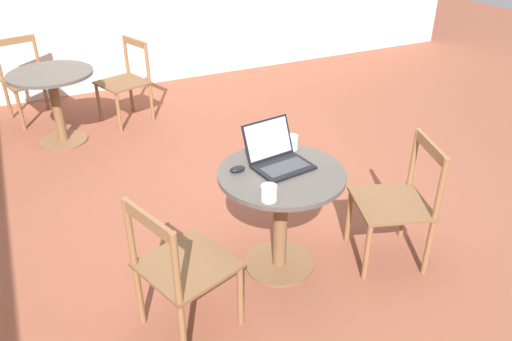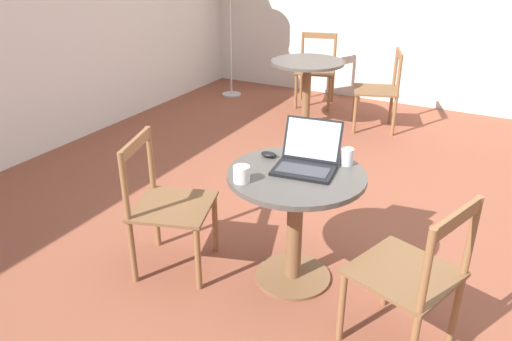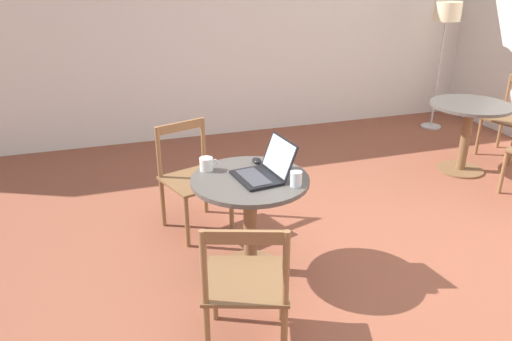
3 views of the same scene
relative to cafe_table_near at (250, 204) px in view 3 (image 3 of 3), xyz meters
name	(u,v)px [view 3 (image 3 of 3)]	position (x,y,z in m)	size (l,w,h in m)	color
ground_plane	(356,273)	(0.69, -0.27, -0.52)	(16.00, 16.00, 0.00)	brown
wall_back	(231,21)	(0.69, 2.96, 0.83)	(9.40, 0.06, 2.70)	silver
cafe_table_near	(250,204)	(0.00, 0.00, 0.00)	(0.78, 0.78, 0.71)	brown
cafe_table_mid	(468,122)	(2.60, 1.04, 0.00)	(0.78, 0.78, 0.71)	brown
chair_near_back	(193,178)	(-0.25, 0.74, -0.09)	(0.57, 0.57, 0.85)	brown
chair_near_front	(246,284)	(-0.25, -0.73, -0.09)	(0.57, 0.57, 0.85)	brown
floor_lamp	(446,19)	(3.19, 2.35, 0.83)	(0.32, 0.32, 1.55)	#B7B7B7
laptop	(264,170)	(0.09, -0.02, 0.24)	(0.38, 0.38, 0.25)	black
mouse	(257,160)	(0.12, 0.24, 0.20)	(0.06, 0.10, 0.03)	black
mug	(207,164)	(-0.24, 0.21, 0.23)	(0.13, 0.09, 0.09)	silver
drinking_glass	(296,179)	(0.24, -0.21, 0.24)	(0.07, 0.07, 0.10)	silver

